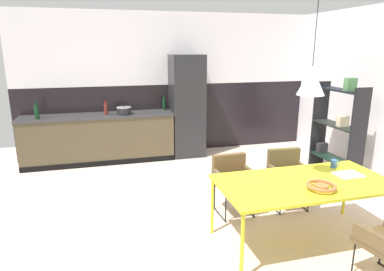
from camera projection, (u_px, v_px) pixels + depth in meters
ground_plane at (234, 232)px, 4.04m from camera, size 9.13×9.13×0.00m
back_wall_splashback_dark at (173, 118)px, 7.09m from camera, size 6.08×0.12×1.40m
back_wall_panel_upper at (172, 49)px, 6.73m from camera, size 6.08×0.12×1.40m
kitchen_counter at (99, 138)px, 6.43m from camera, size 2.79×0.63×0.91m
refrigerator_column at (187, 106)px, 6.73m from camera, size 0.63×0.60×1.99m
dining_table at (305, 185)px, 3.67m from camera, size 1.89×0.95×0.73m
armchair_head_of_table at (287, 171)px, 4.62m from camera, size 0.51×0.49×0.78m
armchair_far_side at (233, 176)px, 4.44m from camera, size 0.51×0.49×0.76m
fruit_bowl at (321, 186)px, 3.43m from camera, size 0.30×0.30×0.07m
open_book at (348, 175)px, 3.84m from camera, size 0.30×0.24×0.02m
mug_tall_blue at (334, 164)px, 4.07m from camera, size 0.12×0.07×0.10m
cooking_pot at (124, 111)px, 6.33m from camera, size 0.27×0.27×0.16m
bottle_vinegar_dark at (106, 109)px, 6.31m from camera, size 0.07×0.07×0.27m
bottle_wine_green at (164, 104)px, 6.79m from camera, size 0.07×0.07×0.30m
bottle_spice_small at (37, 112)px, 5.92m from camera, size 0.08×0.08×0.30m
open_shelf_unit at (337, 126)px, 5.74m from camera, size 0.30×1.02×1.66m
pendant_lamp_over_table_near at (311, 81)px, 3.44m from camera, size 0.28×0.28×1.09m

